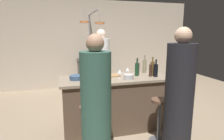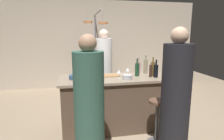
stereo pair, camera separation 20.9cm
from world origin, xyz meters
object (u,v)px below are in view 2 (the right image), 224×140
Objects in this scene: bar_stool_right at (157,120)px; wine_bottle_dark at (156,71)px; guest_left at (89,112)px; mixing_bowl_blue at (76,77)px; cutting_board at (110,75)px; chef at (104,71)px; wine_bottle_rose at (138,68)px; wine_bottle_white at (146,66)px; wine_glass_by_chef at (119,72)px; mixing_bowl_wooden at (90,76)px; wine_glass_near_right_guest at (89,75)px; pepper_mill at (151,71)px; mixing_bowl_steel at (127,77)px; wine_glass_near_left_guest at (128,70)px; guest_right at (175,102)px; wine_bottle_amber at (153,69)px; wine_bottle_green at (137,69)px; bar_stool_left at (86,127)px; stove_range at (97,74)px.

bar_stool_right is 2.27× the size of wine_bottle_dark.
guest_left is 7.59× the size of mixing_bowl_blue.
cutting_board is at bearing 126.79° from bar_stool_right.
cutting_board is 1.49× the size of mixing_bowl_blue.
wine_bottle_rose is (0.46, -0.96, 0.22)m from chef.
guest_left is at bearing -133.20° from wine_bottle_white.
wine_bottle_white is at bearing 25.70° from wine_glass_by_chef.
mixing_bowl_wooden is at bearing -173.45° from wine_bottle_white.
wine_bottle_rose reaches higher than mixing_bowl_wooden.
wine_bottle_white is 2.29× the size of wine_glass_near_right_guest.
chef is 1.33m from pepper_mill.
pepper_mill is at bearing 14.05° from mixing_bowl_steel.
wine_glass_near_left_guest is at bearing 55.03° from guest_left.
wine_bottle_dark is 2.05× the size of wine_glass_by_chef.
wine_bottle_white is at bearing 8.95° from mixing_bowl_blue.
guest_right is 0.99m from wine_bottle_amber.
mixing_bowl_steel is (-0.08, -0.28, -0.06)m from wine_glass_near_left_guest.
wine_glass_near_right_guest is (-1.01, 0.76, 0.21)m from guest_right.
chef is at bearing 97.92° from mixing_bowl_steel.
wine_bottle_green is 1.44× the size of mixing_bowl_blue.
bar_stool_right is 1.08m from cutting_board.
mixing_bowl_steel is at bearing -165.95° from pepper_mill.
bar_stool_left is at bearing -107.32° from chef.
guest_right is 5.51× the size of wine_bottle_rose.
chef is 5.56× the size of wine_bottle_green.
cutting_board is 2.19× the size of wine_glass_near_right_guest.
wine_glass_near_left_guest is (-0.20, -0.02, -0.01)m from wine_bottle_rose.
chef reaches higher than mixing_bowl_steel.
cutting_board is 0.70m from pepper_mill.
wine_bottle_dark is at bearing 7.56° from mixing_bowl_steel.
wine_glass_near_right_guest is 0.77m from wine_glass_near_left_guest.
wine_bottle_green is (-0.16, 1.02, 0.23)m from guest_right.
cutting_board is at bearing -90.94° from stove_range.
bar_stool_right is 0.98m from wine_glass_near_left_guest.
mixing_bowl_wooden is (-0.35, -0.03, 0.02)m from cutting_board.
wine_bottle_white is at bearing 86.74° from guest_right.
wine_bottle_rose is 0.94× the size of wine_bottle_amber.
wine_bottle_white reaches higher than pepper_mill.
wine_glass_near_left_guest reaches higher than bar_stool_left.
wine_glass_near_left_guest is at bearing 109.88° from bar_stool_right.
bar_stool_left is at bearing -148.81° from mixing_bowl_steel.
wine_bottle_green is at bearing 150.45° from wine_bottle_dark.
guest_right is at bearing -48.28° from mixing_bowl_wooden.
mixing_bowl_blue is at bearing -175.15° from wine_glass_near_left_guest.
wine_bottle_white is 1.29m from mixing_bowl_blue.
cutting_board is at bearing 172.65° from wine_glass_near_left_guest.
guest_left is at bearing -98.19° from stove_range.
guest_right reaches higher than guest_left.
wine_bottle_amber is at bearing -12.63° from cutting_board.
mixing_bowl_blue is 0.84m from mixing_bowl_steel.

